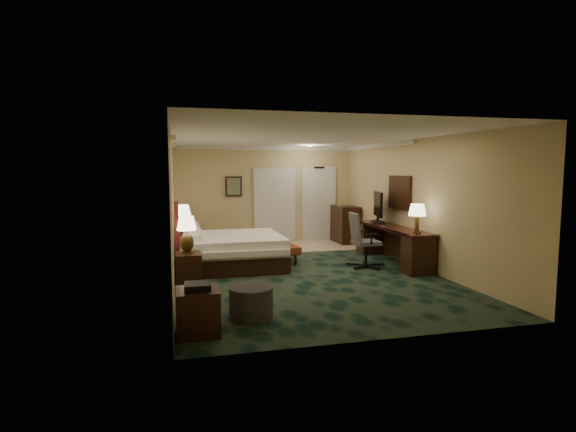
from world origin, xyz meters
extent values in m
cube|color=black|center=(0.00, 0.00, 0.00)|extent=(5.00, 7.50, 0.00)
cube|color=white|center=(0.00, 0.00, 2.70)|extent=(5.00, 7.50, 0.00)
cube|color=#D6C07F|center=(0.00, 3.75, 1.35)|extent=(5.00, 0.00, 2.70)
cube|color=#D6C07F|center=(0.00, -3.75, 1.35)|extent=(5.00, 0.00, 2.70)
cube|color=#D6C07F|center=(-2.50, 0.00, 1.35)|extent=(0.00, 7.50, 2.70)
cube|color=#D6C07F|center=(2.50, 0.00, 1.35)|extent=(0.00, 7.50, 2.70)
cube|color=#BFAD8B|center=(0.90, 2.90, 0.01)|extent=(3.20, 1.70, 0.01)
cube|color=silver|center=(1.55, 3.72, 1.05)|extent=(1.02, 0.06, 2.18)
cube|color=silver|center=(0.25, 3.71, 1.05)|extent=(1.20, 0.06, 2.10)
cube|color=#3C5B51|center=(-0.90, 3.71, 1.60)|extent=(0.45, 0.06, 0.55)
cube|color=white|center=(2.46, 0.60, 1.55)|extent=(0.05, 0.95, 0.75)
cube|color=white|center=(-1.33, 0.82, 0.34)|extent=(2.13, 1.98, 0.68)
cube|color=black|center=(-2.25, -0.46, 0.28)|extent=(0.45, 0.52, 0.56)
cube|color=black|center=(-2.27, 2.44, 0.27)|extent=(0.43, 0.49, 0.53)
cube|color=brown|center=(-0.11, 1.12, 0.20)|extent=(0.54, 1.20, 0.39)
cylinder|color=#323232|center=(-1.46, -2.57, 0.22)|extent=(0.62, 0.62, 0.44)
cube|color=black|center=(-2.20, -3.02, 0.29)|extent=(0.53, 0.53, 0.57)
cube|color=black|center=(2.18, 0.39, 0.40)|extent=(0.60, 2.79, 0.81)
cube|color=black|center=(2.16, 1.08, 1.18)|extent=(0.34, 0.94, 0.74)
cube|color=black|center=(2.18, 3.20, 0.52)|extent=(0.55, 0.99, 1.04)
camera|label=1|loc=(-2.43, -8.60, 2.06)|focal=28.00mm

